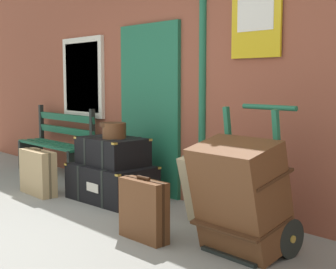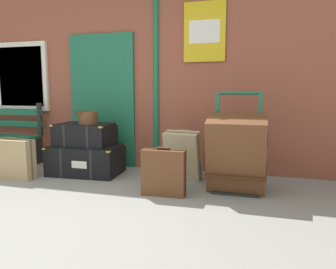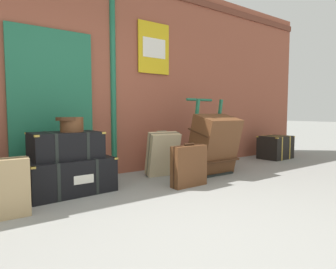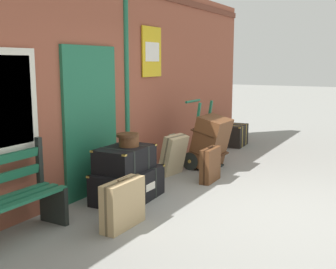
% 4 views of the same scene
% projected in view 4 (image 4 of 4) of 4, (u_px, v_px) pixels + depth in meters
% --- Properties ---
extents(ground_plane, '(60.00, 60.00, 0.00)m').
position_uv_depth(ground_plane, '(267.00, 213.00, 5.28)').
color(ground_plane, gray).
extents(brick_facade, '(10.40, 0.35, 3.20)m').
position_uv_depth(brick_facade, '(99.00, 81.00, 6.25)').
color(brick_facade, brown).
rests_on(brick_facade, ground).
extents(steamer_trunk_base, '(1.05, 0.72, 0.43)m').
position_uv_depth(steamer_trunk_base, '(128.00, 185.00, 5.77)').
color(steamer_trunk_base, black).
rests_on(steamer_trunk_base, ground).
extents(steamer_trunk_middle, '(0.82, 0.57, 0.33)m').
position_uv_depth(steamer_trunk_middle, '(125.00, 159.00, 5.71)').
color(steamer_trunk_middle, black).
rests_on(steamer_trunk_middle, steamer_trunk_base).
extents(round_hatbox, '(0.32, 0.29, 0.18)m').
position_uv_depth(round_hatbox, '(129.00, 139.00, 5.71)').
color(round_hatbox, brown).
rests_on(round_hatbox, steamer_trunk_middle).
extents(porters_trolley, '(0.71, 0.56, 1.21)m').
position_uv_depth(porters_trolley, '(201.00, 152.00, 7.59)').
color(porters_trolley, black).
rests_on(porters_trolley, ground).
extents(large_brown_trunk, '(0.70, 0.63, 0.96)m').
position_uv_depth(large_brown_trunk, '(210.00, 142.00, 7.48)').
color(large_brown_trunk, brown).
rests_on(large_brown_trunk, ground).
extents(suitcase_brown, '(0.52, 0.39, 0.70)m').
position_uv_depth(suitcase_brown, '(173.00, 155.00, 7.03)').
color(suitcase_brown, tan).
rests_on(suitcase_brown, ground).
extents(suitcase_tan, '(0.52, 0.18, 0.58)m').
position_uv_depth(suitcase_tan, '(210.00, 165.00, 6.65)').
color(suitcase_tan, brown).
rests_on(suitcase_tan, ground).
extents(suitcase_caramel, '(0.64, 0.20, 0.59)m').
position_uv_depth(suitcase_caramel, '(123.00, 204.00, 4.79)').
color(suitcase_caramel, tan).
rests_on(suitcase_caramel, ground).
extents(corner_trunk, '(0.72, 0.53, 0.49)m').
position_uv_depth(corner_trunk, '(234.00, 135.00, 9.56)').
color(corner_trunk, black).
rests_on(corner_trunk, ground).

